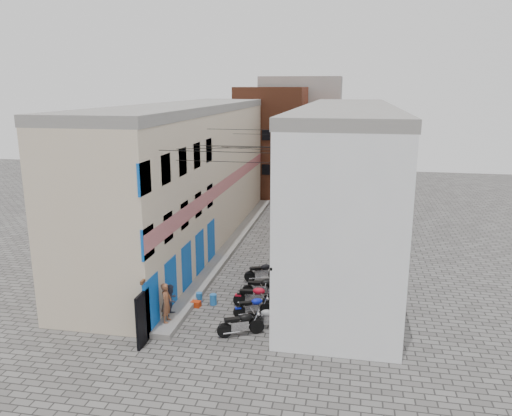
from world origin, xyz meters
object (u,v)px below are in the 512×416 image
Objects in this scene: motorcycle_g at (262,271)px; water_jug_near at (213,299)px; water_jug_far at (199,297)px; red_crate at (196,304)px; motorcycle_b at (262,317)px; motorcycle_e at (262,287)px; motorcycle_f at (277,282)px; person_b at (171,299)px; person_a at (166,303)px; motorcycle_a at (241,323)px; motorcycle_c at (253,306)px; motorcycle_d at (254,295)px.

water_jug_near is at bearing -51.79° from motorcycle_g.
water_jug_far reaches higher than red_crate.
motorcycle_b is 3.21m from motorcycle_e.
motorcycle_e reaches higher than motorcycle_f.
person_b is 2.72× the size of water_jug_near.
red_crate is at bearing -123.27° from motorcycle_b.
person_a is at bearing -105.57° from red_crate.
motorcycle_a is at bearing -49.17° from motorcycle_f.
motorcycle_g reaches higher than motorcycle_c.
person_b is (-4.07, -3.99, 0.45)m from motorcycle_f.
water_jug_near reaches higher than red_crate.
motorcycle_a is 2.84m from motorcycle_d.
motorcycle_a is at bearing -53.36° from motorcycle_b.
motorcycle_f is (0.76, 4.86, -0.08)m from motorcycle_a.
motorcycle_g is 6.06m from person_b.
motorcycle_a is 4.59× the size of red_crate.
person_a is (-3.29, -2.68, 0.53)m from motorcycle_d.
motorcycle_e is 1.09m from motorcycle_f.
motorcycle_g reaches higher than water_jug_near.
person_b is at bearing -113.73° from red_crate.
motorcycle_d is at bearing -46.64° from person_b.
red_crate is at bearing -83.70° from motorcycle_d.
person_a is 0.73m from person_b.
person_b is at bearing -85.90° from motorcycle_f.
person_a is at bearing -55.70° from motorcycle_d.
person_b is (-0.04, 0.71, -0.17)m from person_a.
motorcycle_e is 1.01× the size of motorcycle_g.
water_jug_near is at bearing -24.19° from person_b.
motorcycle_g is at bearing 159.23° from motorcycle_c.
motorcycle_f is 5.72m from person_b.
motorcycle_c is 2.89m from red_crate.
red_crate is (-2.84, -1.63, -0.43)m from motorcycle_e.
motorcycle_c is 4.24m from motorcycle_g.
person_b is (-3.46, -0.96, 0.43)m from motorcycle_c.
motorcycle_b is 3.84× the size of water_jug_far.
water_jug_near is 1.17× the size of red_crate.
motorcycle_g is at bearing -18.19° from person_b.
motorcycle_b is 5.35m from motorcycle_g.
water_jug_far is at bearing -135.10° from motorcycle_c.
motorcycle_c reaches higher than water_jug_near.
motorcycle_a reaches higher than motorcycle_g.
motorcycle_c is 3.85m from person_a.
motorcycle_e is 1.40× the size of person_b.
motorcycle_g is (-0.37, 2.11, -0.01)m from motorcycle_e.
motorcycle_a is at bearing -29.89° from motorcycle_c.
motorcycle_c is at bearing -22.52° from water_jug_near.
motorcycle_a is 1.04× the size of motorcycle_g.
motorcycle_d is at bearing 11.15° from red_crate.
motorcycle_c is 3.77× the size of water_jug_far.
motorcycle_c is at bearing -9.65° from red_crate.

